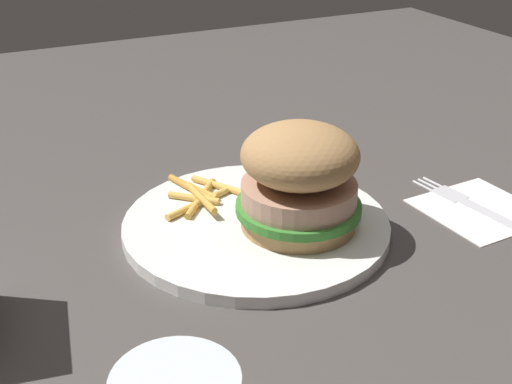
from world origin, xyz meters
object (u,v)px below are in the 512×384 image
sandwich (299,178)px  fork (479,206)px  plate (256,225)px  fries_pile (202,195)px  napkin (480,209)px

sandwich → fork: bearing=-10.3°
plate → sandwich: bearing=-40.3°
sandwich → fries_pile: sandwich is taller
fries_pile → fork: bearing=-26.5°
napkin → fork: 0.00m
fork → fries_pile: bearing=153.5°
fries_pile → napkin: 0.29m
plate → sandwich: size_ratio=2.17×
plate → fork: (0.22, -0.06, -0.00)m
plate → napkin: size_ratio=2.34×
sandwich → fries_pile: 0.12m
fork → plate: bearing=164.6°
fries_pile → napkin: fries_pile is taller
napkin → plate: bearing=164.3°
sandwich → fries_pile: bearing=123.7°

